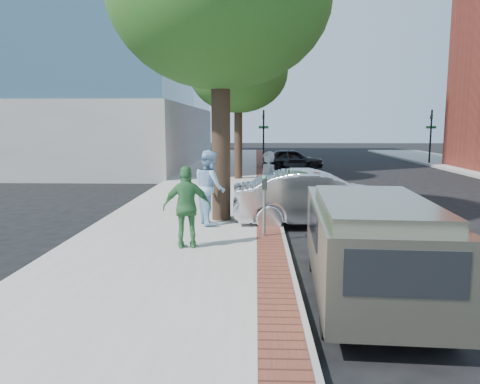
{
  "coord_description": "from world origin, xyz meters",
  "views": [
    {
      "loc": [
        0.37,
        -11.09,
        2.82
      ],
      "look_at": [
        -0.01,
        0.04,
        1.2
      ],
      "focal_mm": 35.0,
      "sensor_mm": 36.0,
      "label": 1
    }
  ],
  "objects_px": {
    "sedan_silver": "(318,198)",
    "van": "(368,241)",
    "person_green": "(187,207)",
    "person_officer": "(210,187)",
    "person_gray": "(268,184)",
    "parking_meter": "(264,193)",
    "bg_car": "(292,159)"
  },
  "relations": [
    {
      "from": "sedan_silver",
      "to": "bg_car",
      "type": "height_order",
      "value": "sedan_silver"
    },
    {
      "from": "person_gray",
      "to": "bg_car",
      "type": "distance_m",
      "value": 15.76
    },
    {
      "from": "bg_car",
      "to": "van",
      "type": "xyz_separation_m",
      "value": [
        -0.45,
        -21.76,
        0.28
      ]
    },
    {
      "from": "parking_meter",
      "to": "person_green",
      "type": "bearing_deg",
      "value": -146.94
    },
    {
      "from": "van",
      "to": "sedan_silver",
      "type": "bearing_deg",
      "value": 94.56
    },
    {
      "from": "sedan_silver",
      "to": "person_gray",
      "type": "bearing_deg",
      "value": 58.63
    },
    {
      "from": "bg_car",
      "to": "parking_meter",
      "type": "bearing_deg",
      "value": 171.78
    },
    {
      "from": "person_gray",
      "to": "bg_car",
      "type": "bearing_deg",
      "value": 137.42
    },
    {
      "from": "van",
      "to": "person_gray",
      "type": "bearing_deg",
      "value": 107.11
    },
    {
      "from": "person_officer",
      "to": "sedan_silver",
      "type": "relative_size",
      "value": 0.42
    },
    {
      "from": "person_gray",
      "to": "bg_car",
      "type": "xyz_separation_m",
      "value": [
        1.93,
        15.64,
        -0.44
      ]
    },
    {
      "from": "person_green",
      "to": "bg_car",
      "type": "relative_size",
      "value": 0.47
    },
    {
      "from": "van",
      "to": "person_green",
      "type": "bearing_deg",
      "value": 147.41
    },
    {
      "from": "sedan_silver",
      "to": "van",
      "type": "xyz_separation_m",
      "value": [
        0.1,
        -5.4,
        0.15
      ]
    },
    {
      "from": "person_gray",
      "to": "person_green",
      "type": "relative_size",
      "value": 1.06
    },
    {
      "from": "person_officer",
      "to": "person_green",
      "type": "relative_size",
      "value": 1.12
    },
    {
      "from": "person_officer",
      "to": "person_gray",
      "type": "bearing_deg",
      "value": -73.5
    },
    {
      "from": "parking_meter",
      "to": "sedan_silver",
      "type": "distance_m",
      "value": 2.46
    },
    {
      "from": "bg_car",
      "to": "van",
      "type": "height_order",
      "value": "van"
    },
    {
      "from": "person_officer",
      "to": "bg_car",
      "type": "height_order",
      "value": "person_officer"
    },
    {
      "from": "person_green",
      "to": "sedan_silver",
      "type": "xyz_separation_m",
      "value": [
        3.21,
        2.98,
        -0.26
      ]
    },
    {
      "from": "person_gray",
      "to": "bg_car",
      "type": "relative_size",
      "value": 0.49
    },
    {
      "from": "person_officer",
      "to": "parking_meter",
      "type": "bearing_deg",
      "value": -155.2
    },
    {
      "from": "person_officer",
      "to": "bg_car",
      "type": "xyz_separation_m",
      "value": [
        3.51,
        16.88,
        -0.5
      ]
    },
    {
      "from": "person_officer",
      "to": "sedan_silver",
      "type": "bearing_deg",
      "value": -101.7
    },
    {
      "from": "person_gray",
      "to": "person_green",
      "type": "distance_m",
      "value": 4.13
    },
    {
      "from": "van",
      "to": "bg_car",
      "type": "bearing_deg",
      "value": 92.33
    },
    {
      "from": "parking_meter",
      "to": "van",
      "type": "height_order",
      "value": "van"
    },
    {
      "from": "person_officer",
      "to": "van",
      "type": "relative_size",
      "value": 0.43
    },
    {
      "from": "person_gray",
      "to": "person_officer",
      "type": "bearing_deg",
      "value": -87.35
    },
    {
      "from": "person_green",
      "to": "van",
      "type": "distance_m",
      "value": 4.1
    },
    {
      "from": "person_green",
      "to": "sedan_silver",
      "type": "bearing_deg",
      "value": -145.9
    }
  ]
}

